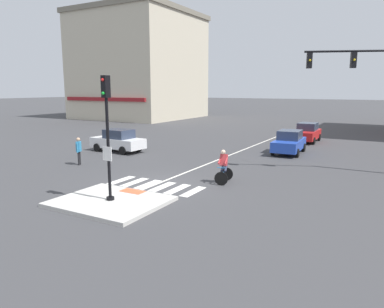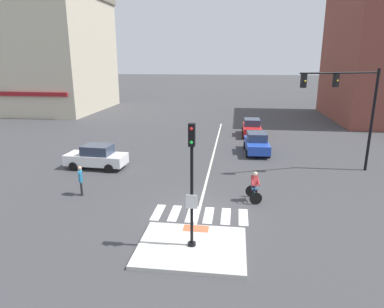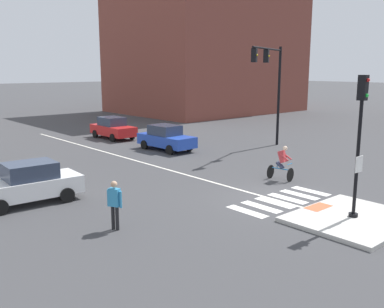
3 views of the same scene
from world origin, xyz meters
The scene contains 18 objects.
ground_plane centered at (0.00, 0.00, 0.00)m, with size 300.00×300.00×0.00m, color #3D3D3F.
traffic_island centered at (0.00, -3.35, 0.07)m, with size 4.27×3.50×0.15m, color beige.
tactile_pad_front centered at (0.00, -1.95, 0.15)m, with size 1.10×0.60×0.01m, color #DB5B38.
signal_pole centered at (0.00, -3.36, 3.10)m, with size 0.44×0.38×4.91m.
crosswalk_stripe_a centered at (-2.08, -0.24, 0.00)m, with size 0.44×1.80×0.01m, color silver.
crosswalk_stripe_b centered at (-1.25, -0.24, 0.00)m, with size 0.44×1.80×0.01m, color silver.
crosswalk_stripe_c centered at (-0.42, -0.24, 0.00)m, with size 0.44×1.80×0.01m, color silver.
crosswalk_stripe_d centered at (0.42, -0.24, 0.00)m, with size 0.44×1.80×0.01m, color silver.
crosswalk_stripe_e centered at (1.25, -0.24, 0.00)m, with size 0.44×1.80×0.01m, color silver.
crosswalk_stripe_f centered at (2.08, -0.24, 0.00)m, with size 0.44×1.80×0.01m, color silver.
lane_centre_line centered at (-0.11, 10.00, 0.00)m, with size 0.14×28.00×0.01m, color silver.
traffic_light_mast centered at (8.76, 7.42, 4.68)m, with size 5.24×2.21×6.71m.
building_corner_right centered at (-25.88, 32.39, 8.02)m, with size 16.31×16.76×16.00m.
car_red_eastbound_distant centered at (3.14, 18.01, 0.81)m, with size 1.88×4.12×1.64m.
car_white_cross_left centered at (-7.83, 6.15, 0.81)m, with size 4.18×2.01×1.64m.
car_blue_eastbound_far centered at (3.27, 11.58, 0.81)m, with size 2.02×4.19×1.64m.
cyclist centered at (2.65, 1.78, 0.87)m, with size 0.84×1.19×1.68m.
pedestrian_at_curb_left centered at (-6.76, 1.39, 0.98)m, with size 0.36×0.50×1.67m.
Camera 1 is at (9.73, -13.87, 4.57)m, focal length 33.72 mm.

